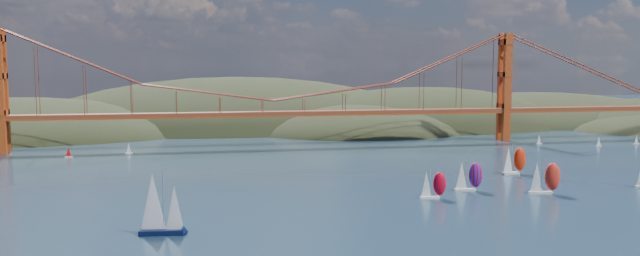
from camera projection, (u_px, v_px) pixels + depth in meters
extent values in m
ellipsoid|color=black|center=(9.00, 154.00, 351.68)|extent=(240.00, 140.00, 64.00)
ellipsoid|color=black|center=(236.00, 149.00, 416.75)|extent=(300.00, 180.00, 96.00)
ellipsoid|color=black|center=(422.00, 145.00, 410.66)|extent=(220.00, 140.00, 76.00)
ellipsoid|color=black|center=(361.00, 145.00, 371.10)|extent=(140.00, 110.00, 48.00)
ellipsoid|color=black|center=(531.00, 134.00, 447.53)|extent=(260.00, 160.00, 60.00)
cube|color=brown|center=(273.00, 113.00, 298.36)|extent=(440.00, 7.00, 1.60)
cube|color=#993B19|center=(273.00, 116.00, 298.48)|extent=(440.00, 7.00, 0.80)
cube|color=#993B19|center=(1.00, 91.00, 273.67)|extent=(4.00, 8.50, 55.00)
cube|color=#993B19|center=(504.00, 87.00, 320.73)|extent=(4.00, 8.50, 55.00)
cube|color=black|center=(162.00, 232.00, 143.37)|extent=(10.38, 4.18, 1.21)
cylinder|color=#99999E|center=(163.00, 198.00, 142.60)|extent=(0.15, 0.15, 14.57)
cone|color=white|center=(153.00, 202.00, 142.54)|extent=(6.37, 6.37, 12.82)
cone|color=white|center=(174.00, 208.00, 142.97)|extent=(4.55, 4.55, 10.20)
cube|color=white|center=(429.00, 198.00, 181.95)|extent=(5.57, 1.88, 0.66)
cylinder|color=#99999E|center=(431.00, 183.00, 181.54)|extent=(0.08, 0.08, 8.23)
cone|color=white|center=(426.00, 184.00, 181.41)|extent=(3.26, 3.26, 7.24)
ellipsoid|color=#BE041B|center=(440.00, 184.00, 181.95)|extent=(3.98, 2.65, 6.91)
cube|color=silver|center=(540.00, 193.00, 188.47)|extent=(6.91, 2.80, 0.81)
cylinder|color=#99999E|center=(542.00, 175.00, 187.94)|extent=(0.10, 0.10, 10.07)
cone|color=white|center=(537.00, 177.00, 187.91)|extent=(4.25, 4.25, 8.86)
ellipsoid|color=red|center=(553.00, 177.00, 188.19)|extent=(5.06, 3.58, 8.46)
cube|color=silver|center=(511.00, 173.00, 222.62)|extent=(6.93, 2.94, 0.81)
cylinder|color=#99999E|center=(512.00, 158.00, 222.19)|extent=(0.10, 0.10, 10.07)
cone|color=white|center=(508.00, 160.00, 221.70)|extent=(4.32, 4.32, 8.86)
ellipsoid|color=red|center=(520.00, 159.00, 223.42)|extent=(5.11, 3.67, 8.46)
cube|color=white|center=(465.00, 190.00, 193.17)|extent=(6.36, 2.19, 0.75)
cylinder|color=#99999E|center=(466.00, 174.00, 192.70)|extent=(0.09, 0.09, 9.38)
cone|color=white|center=(462.00, 175.00, 192.56)|extent=(3.74, 3.74, 8.25)
ellipsoid|color=#BC000F|center=(476.00, 175.00, 193.14)|extent=(4.56, 3.05, 7.88)
cube|color=silver|center=(69.00, 157.00, 262.52)|extent=(3.00, 1.00, 0.50)
cone|color=red|center=(69.00, 152.00, 262.29)|extent=(2.00, 2.00, 4.20)
cube|color=silver|center=(129.00, 153.00, 274.01)|extent=(3.00, 1.00, 0.50)
cone|color=white|center=(129.00, 148.00, 273.78)|extent=(2.00, 2.00, 4.20)
cube|color=silver|center=(539.00, 144.00, 307.34)|extent=(3.00, 1.00, 0.50)
cone|color=white|center=(539.00, 139.00, 307.10)|extent=(2.00, 2.00, 4.20)
cube|color=silver|center=(598.00, 146.00, 298.38)|extent=(3.00, 1.00, 0.50)
cone|color=white|center=(599.00, 141.00, 298.14)|extent=(2.00, 2.00, 4.20)
cube|color=silver|center=(636.00, 144.00, 307.11)|extent=(3.00, 1.00, 0.50)
cone|color=white|center=(636.00, 139.00, 306.87)|extent=(2.00, 2.00, 4.20)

